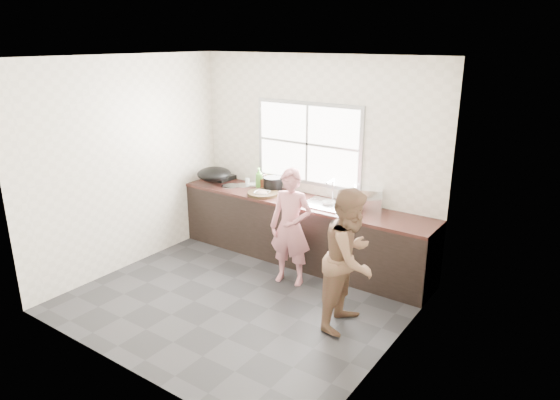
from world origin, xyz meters
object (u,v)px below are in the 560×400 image
Objects in this scene: black_pot at (273,184)px; burner at (222,176)px; woman at (291,231)px; pot_lid_left at (243,185)px; dish_rack at (368,198)px; cutting_board at (263,194)px; person_side at (350,259)px; bottle_brown_tall at (264,182)px; bowl_mince at (262,193)px; bowl_held at (328,203)px; bowl_crabs at (355,207)px; bottle_green at (259,178)px; plate_food at (255,184)px; glass_jar at (247,181)px; bottle_brown_short at (266,181)px; wok at (214,174)px; pot_lid_right at (231,186)px.

black_pot reaches higher than burner.
pot_lid_left is (-1.28, 0.67, 0.19)m from woman.
dish_rack is at bearing 40.96° from woman.
burner is 1.84× the size of pot_lid_left.
cutting_board is at bearing -20.90° from pot_lid_left.
person_side is 2.03m from cutting_board.
bottle_brown_tall is (-0.17, 0.02, -0.00)m from black_pot.
woman is at bearing -151.29° from dish_rack.
bowl_mince is 1.06× the size of bowl_held.
bowl_crabs is at bearing -3.78° from burner.
bottle_green reaches higher than bottle_brown_tall.
plate_food is at bearing 57.66° from pot_lid_left.
bottle_brown_tall is 2.00× the size of glass_jar.
bowl_mince is at bearing -61.56° from bottle_brown_short.
woman reaches higher than cutting_board.
wok reaches higher than plate_food.
glass_jar is 0.41× the size of pot_lid_left.
bottle_brown_short is (-0.18, 0.09, -0.01)m from black_pot.
pot_lid_left is at bearing -165.22° from bottle_green.
wok is at bearing -66.53° from burner.
cutting_board is 0.90m from wok.
bottle_brown_short reaches higher than bowl_held.
woman is at bearing -35.53° from bottle_green.
bottle_brown_tall is (-1.12, 0.13, 0.06)m from bowl_held.
person_side is 2.63m from pot_lid_right.
bowl_mince is 0.63m from pot_lid_right.
dish_rack is at bearing 6.87° from pot_lid_right.
bowl_held is at bearing -6.86° from black_pot.
bowl_held is 0.96m from black_pot.
bowl_held is 1.15m from bottle_brown_short.
cutting_board is 1.47× the size of bottle_green.
cutting_board is 0.58m from glass_jar.
bottle_green is (-2.06, 1.19, 0.26)m from person_side.
bottle_brown_tall is (-0.96, 0.75, 0.28)m from woman.
pot_lid_right is at bearing -33.73° from burner.
bottle_brown_short is at bearing 154.03° from black_pot.
dish_rack is (1.40, 0.06, 0.04)m from black_pot.
glass_jar is at bearing 34.29° from wok.
cutting_board is 1.89× the size of pot_lid_left.
dish_rack is at bearing -1.24° from plate_food.
bowl_mince is at bearing 60.18° from person_side.
plate_food is at bearing 165.96° from black_pot.
woman is at bearing -40.19° from bottle_brown_short.
bowl_mince is 0.95m from bowl_held.
woman is 1.31m from bottle_green.
pot_lid_left is at bearing 177.70° from bowl_held.
bottle_brown_short is at bearing 32.41° from pot_lid_right.
black_pot is 0.41m from plate_food.
bowl_crabs is (0.52, 0.66, 0.22)m from woman.
burner is at bearing -178.55° from plate_food.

